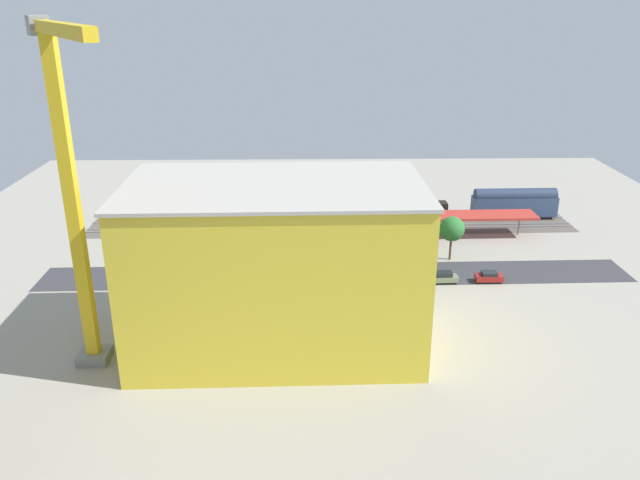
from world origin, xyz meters
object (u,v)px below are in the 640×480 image
Objects in this scene: parked_car_6 at (187,282)px; street_tree_2 at (247,233)px; parked_car_5 at (234,281)px; street_tree_4 at (419,230)px; parked_car_1 at (443,278)px; platform_canopy_near at (383,217)px; traffic_light at (268,261)px; parked_car_0 at (489,277)px; locomotive at (413,210)px; street_tree_3 at (336,237)px; box_truck_1 at (234,279)px; street_tree_1 at (377,237)px; construction_building at (276,268)px; parked_car_2 at (386,279)px; street_tree_0 at (452,229)px; parked_car_4 at (289,281)px; box_truck_0 at (212,280)px; tower_crane at (72,182)px; parked_car_3 at (334,279)px; passenger_coach at (514,203)px.

parked_car_6 is 13.02m from street_tree_2.
street_tree_2 is (-1.37, -8.76, 4.52)m from parked_car_5.
parked_car_1 is at bearing 106.46° from street_tree_4.
platform_canopy_near is 7.25× the size of street_tree_4.
parked_car_6 is at bearing -2.85° from traffic_light.
parked_car_5 reaches higher than parked_car_0.
street_tree_3 is at bearing 54.33° from locomotive.
box_truck_1 is at bearing 29.94° from street_tree_3.
street_tree_1 reaches higher than traffic_light.
street_tree_1 is (-15.02, -24.71, -5.37)m from construction_building.
street_tree_3 is (9.19, 12.73, 0.93)m from platform_canopy_near.
parked_car_2 is 0.55× the size of street_tree_0.
locomotive is at bearing -130.72° from traffic_light.
street_tree_0 is 5.56m from street_tree_4.
street_tree_0 is at bearing -159.47° from parked_car_4.
parked_car_5 is (8.31, -0.28, 0.04)m from parked_car_4.
box_truck_0 is (35.06, 32.09, -0.04)m from locomotive.
street_tree_3 is 0.97× the size of street_tree_4.
tower_crane reaches higher than box_truck_0.
construction_building is at bearing 64.91° from platform_canopy_near.
street_tree_4 is at bearing -148.20° from parked_car_3.
passenger_coach is 2.24× the size of street_tree_3.
platform_canopy_near is 13.36× the size of parked_car_0.
locomotive is 49.58m from parked_car_6.
parked_car_3 is 18.46m from box_truck_0.
locomotive is at bearing -125.46° from platform_canopy_near.
street_tree_0 reaches higher than parked_car_5.
platform_canopy_near reaches higher than parked_car_0.
street_tree_0 reaches higher than passenger_coach.
parked_car_2 is 18.30m from traffic_light.
passenger_coach is at bearing -129.29° from street_tree_0.
platform_canopy_near is at bearing -68.62° from street_tree_4.
traffic_light is (10.01, 1.08, 3.51)m from parked_car_3.
traffic_light is at bearing 6.15° from parked_car_3.
platform_canopy_near is 22.53m from parked_car_3.
street_tree_4 is at bearing -161.49° from box_truck_0.
traffic_light is (-5.21, 0.55, 3.48)m from parked_car_5.
parked_car_1 is 35.12m from box_truck_0.
street_tree_0 is at bearing -174.72° from street_tree_3.
passenger_coach reaches higher than locomotive.
box_truck_1 is at bearing 6.10° from parked_car_3.
parked_car_6 is (39.11, 0.43, -0.08)m from parked_car_1.
passenger_coach is 3.79× the size of parked_car_1.
passenger_coach is 3.63× the size of parked_car_6.
parked_car_1 is 0.95× the size of parked_car_3.
passenger_coach reaches higher than box_truck_0.
parked_car_0 is at bearing 103.25° from locomotive.
platform_canopy_near is at bearing 54.54° from locomotive.
tower_crane is at bearing 48.49° from traffic_light.
parked_car_3 is 1.06× the size of parked_car_4.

